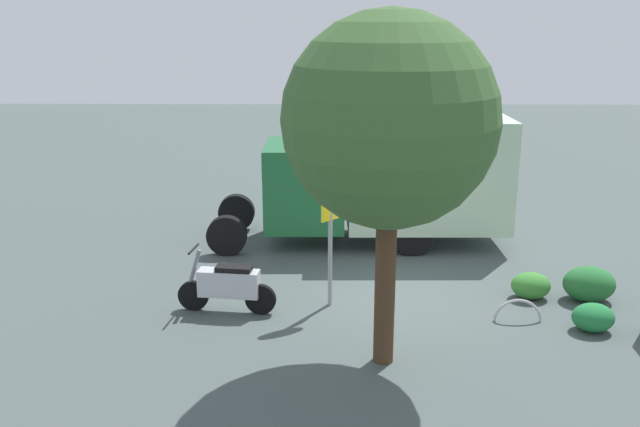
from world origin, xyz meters
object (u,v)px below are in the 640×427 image
box_truck_near (386,175)px  motorcycle (228,285)px  street_tree (390,122)px  stop_sign (330,205)px  bike_rack_hoop (517,321)px

box_truck_near → motorcycle: size_ratio=3.79×
motorcycle → street_tree: bearing=152.9°
stop_sign → street_tree: (-0.83, 2.15, 1.82)m
box_truck_near → motorcycle: (3.14, 4.11, -1.11)m
box_truck_near → street_tree: 6.30m
box_truck_near → street_tree: size_ratio=1.29×
street_tree → bike_rack_hoop: bearing=-149.5°
bike_rack_hoop → box_truck_near: bearing=-65.8°
motorcycle → street_tree: (-2.66, 1.80, 3.22)m
stop_sign → bike_rack_hoop: stop_sign is taller
motorcycle → bike_rack_hoop: (-5.14, 0.34, -0.52)m
motorcycle → bike_rack_hoop: size_ratio=2.13×
stop_sign → bike_rack_hoop: bearing=168.3°
box_truck_near → stop_sign: bearing=70.1°
street_tree → box_truck_near: bearing=-94.6°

